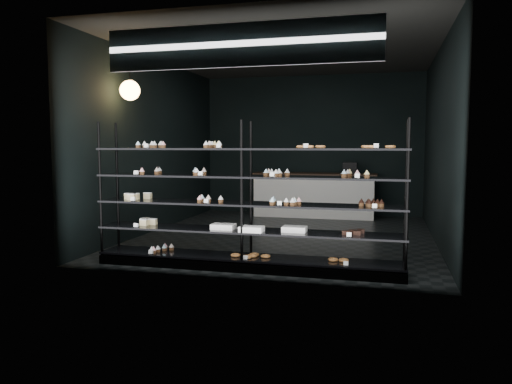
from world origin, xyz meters
TOP-DOWN VIEW (x-y plane):
  - room at (0.00, 0.00)m, footprint 5.01×6.01m
  - display_shelf at (-0.07, -2.45)m, footprint 4.00×0.50m
  - signage at (0.00, -2.93)m, footprint 3.30×0.05m
  - pendant_lamp at (-2.20, -1.46)m, footprint 0.31×0.31m
  - service_counter at (0.15, 2.50)m, footprint 2.74×0.65m

SIDE VIEW (x-z plane):
  - service_counter at x=0.15m, z-range -0.11..1.12m
  - display_shelf at x=-0.07m, z-range -0.33..1.58m
  - room at x=0.00m, z-range 0.00..3.20m
  - pendant_lamp at x=-2.20m, z-range 2.01..2.89m
  - signage at x=0.00m, z-range 2.50..3.00m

